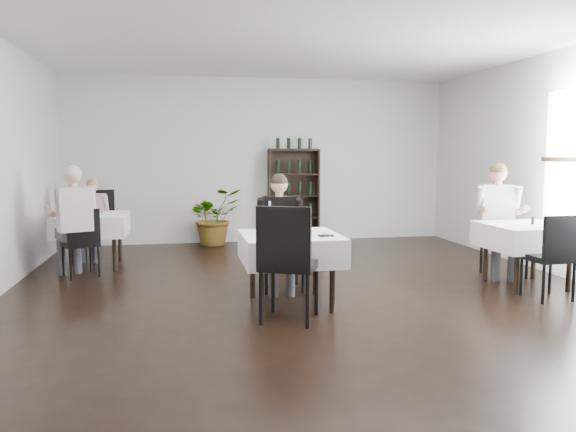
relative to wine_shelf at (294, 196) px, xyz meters
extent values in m
plane|color=black|center=(-0.60, -4.31, -0.85)|extent=(9.00, 9.00, 0.00)
plane|color=white|center=(-0.60, -4.31, 2.15)|extent=(9.00, 9.00, 0.00)
plane|color=silver|center=(-0.60, 0.19, 0.65)|extent=(7.00, 0.00, 7.00)
cube|color=black|center=(0.00, 0.01, -0.75)|extent=(0.90, 0.28, 0.20)
cylinder|color=black|center=(-1.27, -4.68, -0.49)|extent=(0.06, 0.06, 0.71)
cylinder|color=black|center=(-1.27, -3.95, -0.49)|extent=(0.06, 0.06, 0.71)
cylinder|color=black|center=(-0.53, -4.68, -0.49)|extent=(0.06, 0.06, 0.71)
cylinder|color=black|center=(-0.53, -3.95, -0.49)|extent=(0.06, 0.06, 0.71)
cube|color=black|center=(-0.90, -4.31, -0.12)|extent=(0.85, 0.85, 0.04)
cube|color=white|center=(-0.90, -4.31, -0.23)|extent=(1.03, 1.03, 0.30)
cylinder|color=black|center=(-3.64, -2.15, -0.49)|extent=(0.06, 0.06, 0.71)
cylinder|color=black|center=(-3.64, -1.47, -0.49)|extent=(0.06, 0.06, 0.71)
cylinder|color=black|center=(-2.96, -2.15, -0.49)|extent=(0.06, 0.06, 0.71)
cylinder|color=black|center=(-2.96, -1.47, -0.49)|extent=(0.06, 0.06, 0.71)
cube|color=black|center=(-3.30, -1.81, -0.12)|extent=(0.80, 0.80, 0.04)
cube|color=white|center=(-3.30, -1.81, -0.23)|extent=(0.98, 0.98, 0.30)
cylinder|color=black|center=(1.76, -4.35, -0.49)|extent=(0.06, 0.06, 0.71)
cylinder|color=black|center=(1.76, -3.67, -0.49)|extent=(0.06, 0.06, 0.71)
cylinder|color=black|center=(2.44, -4.35, -0.49)|extent=(0.06, 0.06, 0.71)
cylinder|color=black|center=(2.44, -3.67, -0.49)|extent=(0.06, 0.06, 0.71)
cube|color=black|center=(2.10, -4.01, -0.12)|extent=(0.80, 0.80, 0.04)
cube|color=white|center=(2.10, -4.01, -0.23)|extent=(0.98, 0.98, 0.30)
imported|color=#20551D|center=(-1.47, -0.11, -0.34)|extent=(1.15, 1.09, 1.01)
cylinder|color=black|center=(-1.09, -3.82, -0.60)|extent=(0.04, 0.04, 0.50)
cylinder|color=black|center=(-1.08, -3.39, -0.60)|extent=(0.04, 0.04, 0.50)
cylinder|color=black|center=(-0.66, -3.83, -0.60)|extent=(0.04, 0.04, 0.50)
cylinder|color=black|center=(-0.65, -3.40, -0.60)|extent=(0.04, 0.04, 0.50)
cube|color=black|center=(-0.87, -3.61, -0.32)|extent=(0.51, 0.51, 0.08)
cube|color=black|center=(-0.86, -3.38, -0.02)|extent=(0.50, 0.06, 0.54)
cylinder|color=black|center=(-0.72, -4.74, -0.59)|extent=(0.04, 0.04, 0.52)
cylinder|color=black|center=(-0.90, -5.15, -0.59)|extent=(0.04, 0.04, 0.52)
cylinder|color=black|center=(-1.13, -4.55, -0.59)|extent=(0.04, 0.04, 0.52)
cylinder|color=black|center=(-1.31, -4.96, -0.59)|extent=(0.04, 0.04, 0.52)
cube|color=black|center=(-1.02, -4.85, -0.29)|extent=(0.69, 0.69, 0.08)
cube|color=black|center=(-1.11, -5.07, 0.01)|extent=(0.50, 0.26, 0.56)
cylinder|color=black|center=(-3.46, -1.46, -0.60)|extent=(0.04, 0.04, 0.49)
cylinder|color=black|center=(-3.52, -1.05, -0.60)|extent=(0.04, 0.04, 0.49)
cylinder|color=black|center=(-3.04, -1.40, -0.60)|extent=(0.04, 0.04, 0.49)
cylinder|color=black|center=(-3.11, -0.98, -0.60)|extent=(0.04, 0.04, 0.49)
cube|color=black|center=(-3.28, -1.22, -0.33)|extent=(0.55, 0.55, 0.07)
cube|color=black|center=(-3.32, -1.00, -0.04)|extent=(0.49, 0.13, 0.53)
cylinder|color=black|center=(-3.28, -2.16, -0.64)|extent=(0.03, 0.03, 0.42)
cylinder|color=black|center=(-3.13, -2.49, -0.64)|extent=(0.03, 0.03, 0.42)
cylinder|color=black|center=(-3.61, -2.31, -0.64)|extent=(0.03, 0.03, 0.42)
cylinder|color=black|center=(-3.45, -2.64, -0.64)|extent=(0.03, 0.03, 0.42)
cube|color=black|center=(-3.37, -2.40, -0.40)|extent=(0.55, 0.55, 0.06)
cube|color=black|center=(-3.29, -2.57, -0.16)|extent=(0.40, 0.22, 0.45)
cylinder|color=black|center=(1.94, -3.61, -0.60)|extent=(0.04, 0.04, 0.49)
cylinder|color=black|center=(1.98, -3.19, -0.60)|extent=(0.04, 0.04, 0.49)
cylinder|color=black|center=(2.37, -3.64, -0.60)|extent=(0.04, 0.04, 0.49)
cylinder|color=black|center=(2.40, -3.22, -0.60)|extent=(0.04, 0.04, 0.49)
cube|color=black|center=(2.17, -3.42, -0.33)|extent=(0.52, 0.52, 0.07)
cube|color=black|center=(2.19, -3.19, -0.04)|extent=(0.49, 0.09, 0.53)
cylinder|color=black|center=(2.16, -4.39, -0.63)|extent=(0.03, 0.03, 0.44)
cylinder|color=black|center=(2.18, -4.78, -0.63)|extent=(0.03, 0.03, 0.44)
cylinder|color=black|center=(1.78, -4.41, -0.63)|extent=(0.03, 0.03, 0.44)
cylinder|color=black|center=(1.80, -4.79, -0.63)|extent=(0.03, 0.03, 0.44)
cube|color=black|center=(1.98, -4.59, -0.38)|extent=(0.46, 0.46, 0.07)
cube|color=black|center=(1.99, -4.79, -0.12)|extent=(0.44, 0.07, 0.48)
cube|color=#43434B|center=(-1.01, -3.78, -0.31)|extent=(0.17, 0.41, 0.13)
cylinder|color=#43434B|center=(-1.02, -3.95, -0.61)|extent=(0.11, 0.11, 0.47)
cube|color=#43434B|center=(-0.82, -3.79, -0.31)|extent=(0.17, 0.41, 0.13)
cylinder|color=#43434B|center=(-0.83, -3.96, -0.61)|extent=(0.11, 0.11, 0.47)
cube|color=black|center=(-0.90, -3.60, 0.01)|extent=(0.40, 0.24, 0.53)
cylinder|color=tan|center=(-1.14, -3.84, -0.01)|extent=(0.10, 0.30, 0.15)
cylinder|color=tan|center=(-0.70, -3.88, -0.01)|extent=(0.10, 0.30, 0.15)
sphere|color=tan|center=(-0.90, -3.62, 0.42)|extent=(0.20, 0.20, 0.20)
sphere|color=black|center=(-0.90, -3.62, 0.45)|extent=(0.20, 0.20, 0.20)
cube|color=#43434B|center=(-3.47, -1.30, -0.36)|extent=(0.17, 0.38, 0.12)
cylinder|color=#43434B|center=(-3.50, -1.46, -0.63)|extent=(0.10, 0.10, 0.43)
cube|color=#43434B|center=(-3.30, -1.32, -0.36)|extent=(0.17, 0.38, 0.12)
cylinder|color=#43434B|center=(-3.32, -1.48, -0.63)|extent=(0.10, 0.10, 0.43)
cube|color=#C3A0A8|center=(-3.37, -1.15, -0.07)|extent=(0.37, 0.24, 0.48)
cylinder|color=tan|center=(-3.60, -1.35, -0.09)|extent=(0.11, 0.28, 0.14)
cylinder|color=tan|center=(-3.20, -1.41, -0.09)|extent=(0.11, 0.28, 0.14)
sphere|color=tan|center=(-3.37, -1.17, 0.30)|extent=(0.18, 0.18, 0.18)
sphere|color=olive|center=(-3.37, -1.17, 0.32)|extent=(0.18, 0.18, 0.18)
cube|color=#43434B|center=(-3.37, -2.36, -0.27)|extent=(0.31, 0.45, 0.14)
cylinder|color=#43434B|center=(-3.45, -2.19, -0.60)|extent=(0.11, 0.11, 0.50)
cube|color=#43434B|center=(-3.56, -2.44, -0.27)|extent=(0.31, 0.45, 0.14)
cylinder|color=#43434B|center=(-3.63, -2.27, -0.60)|extent=(0.11, 0.11, 0.50)
cube|color=silver|center=(-3.39, -2.58, 0.07)|extent=(0.47, 0.37, 0.56)
cylinder|color=tan|center=(-3.28, -2.23, 0.05)|extent=(0.20, 0.32, 0.16)
cylinder|color=tan|center=(-3.71, -2.42, 0.05)|extent=(0.20, 0.32, 0.16)
sphere|color=tan|center=(-3.40, -2.56, 0.50)|extent=(0.22, 0.22, 0.22)
sphere|color=beige|center=(-3.40, -2.56, 0.53)|extent=(0.22, 0.22, 0.22)
cube|color=#43434B|center=(1.93, -3.52, -0.26)|extent=(0.24, 0.46, 0.15)
cylinder|color=#43434B|center=(1.89, -3.70, -0.59)|extent=(0.11, 0.11, 0.51)
cube|color=#43434B|center=(2.13, -3.57, -0.26)|extent=(0.24, 0.46, 0.15)
cylinder|color=#43434B|center=(2.09, -3.75, -0.59)|extent=(0.11, 0.11, 0.51)
cube|color=silver|center=(2.08, -3.35, 0.08)|extent=(0.46, 0.32, 0.57)
cylinder|color=tan|center=(1.78, -3.57, 0.06)|extent=(0.16, 0.33, 0.16)
cylinder|color=tan|center=(2.25, -3.68, 0.06)|extent=(0.16, 0.33, 0.16)
sphere|color=tan|center=(2.07, -3.37, 0.52)|extent=(0.22, 0.22, 0.22)
sphere|color=brown|center=(2.07, -3.37, 0.55)|extent=(0.22, 0.22, 0.22)
cube|color=white|center=(-0.88, -4.03, -0.07)|extent=(0.33, 0.33, 0.02)
cube|color=#502B16|center=(-0.91, -4.05, -0.05)|extent=(0.11, 0.10, 0.02)
sphere|color=#326D1D|center=(-0.82, -3.98, -0.03)|extent=(0.06, 0.06, 0.06)
cube|color=olive|center=(-0.86, -4.09, -0.05)|extent=(0.12, 0.11, 0.02)
cube|color=white|center=(-0.87, -4.50, -0.07)|extent=(0.25, 0.25, 0.02)
cube|color=#502B16|center=(-0.89, -4.52, -0.05)|extent=(0.11, 0.10, 0.02)
sphere|color=#326D1D|center=(-0.81, -4.46, -0.03)|extent=(0.05, 0.05, 0.05)
cube|color=olive|center=(-0.85, -4.55, -0.05)|extent=(0.09, 0.08, 0.02)
cone|color=black|center=(-1.23, -4.31, 0.04)|extent=(0.07, 0.07, 0.23)
cylinder|color=silver|center=(-1.23, -4.31, 0.18)|extent=(0.02, 0.02, 0.06)
cone|color=gold|center=(-1.10, -4.16, 0.06)|extent=(0.08, 0.08, 0.28)
cylinder|color=silver|center=(-1.10, -4.16, 0.23)|extent=(0.02, 0.02, 0.07)
cylinder|color=silver|center=(-1.04, -4.33, 0.02)|extent=(0.06, 0.06, 0.20)
cylinder|color=#AA090D|center=(-1.04, -4.33, 0.01)|extent=(0.06, 0.06, 0.05)
cylinder|color=silver|center=(-1.04, -4.33, 0.14)|extent=(0.02, 0.02, 0.05)
cube|color=black|center=(-0.56, -4.51, -0.07)|extent=(0.16, 0.12, 0.01)
cylinder|color=silver|center=(-0.58, -4.51, -0.06)|extent=(0.01, 0.18, 0.01)
cylinder|color=silver|center=(-0.54, -4.51, -0.06)|extent=(0.02, 0.18, 0.01)
cylinder|color=black|center=(2.16, -4.03, -0.03)|extent=(0.04, 0.04, 0.10)
camera|label=1|loc=(-2.03, -10.12, 0.77)|focal=35.00mm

